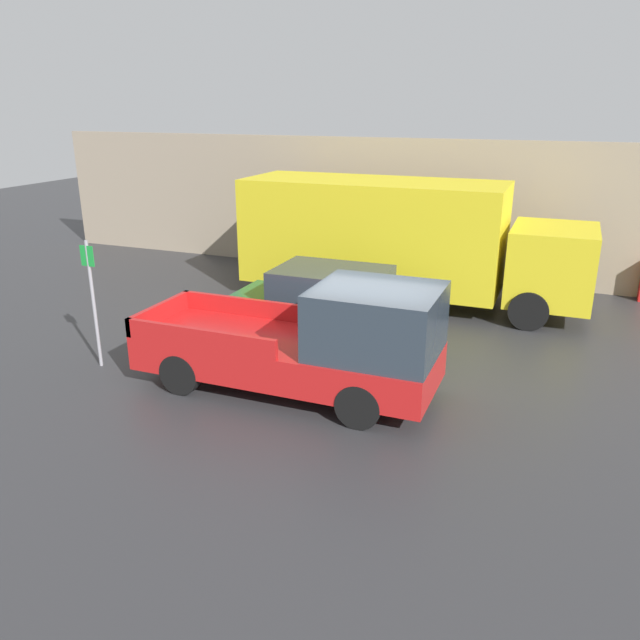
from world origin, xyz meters
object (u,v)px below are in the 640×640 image
pickup_truck (315,343)px  delivery_truck (399,237)px  parking_sign (93,297)px  car (328,305)px

pickup_truck → delivery_truck: 6.25m
parking_sign → delivery_truck: bearing=56.5°
car → delivery_truck: (0.62, 3.57, 0.87)m
car → delivery_truck: bearing=80.2°
pickup_truck → parking_sign: size_ratio=2.13×
car → parking_sign: parking_sign is taller
pickup_truck → delivery_truck: (-0.16, 6.20, 0.71)m
pickup_truck → parking_sign: 4.58m
car → parking_sign: (-3.76, -3.04, 0.62)m
pickup_truck → parking_sign: (-4.54, -0.41, 0.46)m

